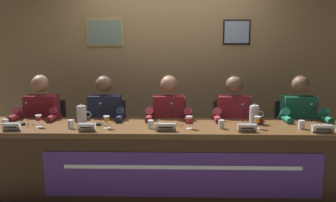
% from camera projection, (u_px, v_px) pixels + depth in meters
% --- Properties ---
extents(ground_plane, '(12.00, 12.00, 0.00)m').
position_uv_depth(ground_plane, '(168.00, 193.00, 3.61)').
color(ground_plane, gray).
extents(wall_back_panelled, '(5.20, 0.14, 2.60)m').
position_uv_depth(wall_back_panelled, '(170.00, 64.00, 4.70)').
color(wall_back_panelled, '#937047').
rests_on(wall_back_panelled, ground_plane).
extents(conference_table, '(4.00, 0.76, 0.73)m').
position_uv_depth(conference_table, '(168.00, 149.00, 3.42)').
color(conference_table, brown).
rests_on(conference_table, ground_plane).
extents(chair_far_left, '(0.44, 0.44, 0.89)m').
position_uv_depth(chair_far_left, '(48.00, 139.00, 4.14)').
color(chair_far_left, black).
rests_on(chair_far_left, ground_plane).
extents(panelist_far_left, '(0.51, 0.48, 1.21)m').
position_uv_depth(panelist_far_left, '(40.00, 120.00, 3.90)').
color(panelist_far_left, black).
rests_on(panelist_far_left, ground_plane).
extents(nameplate_far_left, '(0.17, 0.06, 0.08)m').
position_uv_depth(nameplate_far_left, '(11.00, 127.00, 3.25)').
color(nameplate_far_left, white).
rests_on(nameplate_far_left, conference_table).
extents(juice_glass_far_left, '(0.06, 0.06, 0.12)m').
position_uv_depth(juice_glass_far_left, '(38.00, 119.00, 3.39)').
color(juice_glass_far_left, white).
rests_on(juice_glass_far_left, conference_table).
extents(water_cup_far_left, '(0.06, 0.06, 0.08)m').
position_uv_depth(water_cup_far_left, '(6.00, 124.00, 3.38)').
color(water_cup_far_left, silver).
rests_on(water_cup_far_left, conference_table).
extents(microphone_far_left, '(0.06, 0.17, 0.22)m').
position_uv_depth(microphone_far_left, '(24.00, 117.00, 3.53)').
color(microphone_far_left, black).
rests_on(microphone_far_left, conference_table).
extents(chair_left, '(0.44, 0.44, 0.89)m').
position_uv_depth(chair_left, '(108.00, 139.00, 4.12)').
color(chair_left, black).
rests_on(chair_left, ground_plane).
extents(panelist_left, '(0.51, 0.48, 1.21)m').
position_uv_depth(panelist_left, '(104.00, 120.00, 3.88)').
color(panelist_left, black).
rests_on(panelist_left, ground_plane).
extents(nameplate_left, '(0.17, 0.06, 0.08)m').
position_uv_depth(nameplate_left, '(87.00, 127.00, 3.23)').
color(nameplate_left, white).
rests_on(nameplate_left, conference_table).
extents(juice_glass_left, '(0.06, 0.06, 0.12)m').
position_uv_depth(juice_glass_left, '(106.00, 120.00, 3.34)').
color(juice_glass_left, white).
rests_on(juice_glass_left, conference_table).
extents(water_cup_left, '(0.06, 0.06, 0.08)m').
position_uv_depth(water_cup_left, '(71.00, 125.00, 3.35)').
color(water_cup_left, silver).
rests_on(water_cup_left, conference_table).
extents(microphone_left, '(0.06, 0.17, 0.22)m').
position_uv_depth(microphone_left, '(99.00, 117.00, 3.51)').
color(microphone_left, black).
rests_on(microphone_left, conference_table).
extents(chair_center, '(0.44, 0.44, 0.89)m').
position_uv_depth(chair_center, '(169.00, 139.00, 4.10)').
color(chair_center, black).
rests_on(chair_center, ground_plane).
extents(panelist_center, '(0.51, 0.48, 1.21)m').
position_uv_depth(panelist_center, '(169.00, 121.00, 3.87)').
color(panelist_center, black).
rests_on(panelist_center, ground_plane).
extents(nameplate_center, '(0.19, 0.06, 0.08)m').
position_uv_depth(nameplate_center, '(166.00, 127.00, 3.24)').
color(nameplate_center, white).
rests_on(nameplate_center, conference_table).
extents(juice_glass_center, '(0.06, 0.06, 0.12)m').
position_uv_depth(juice_glass_center, '(189.00, 120.00, 3.33)').
color(juice_glass_center, white).
rests_on(juice_glass_center, conference_table).
extents(water_cup_center, '(0.06, 0.06, 0.08)m').
position_uv_depth(water_cup_center, '(151.00, 125.00, 3.34)').
color(water_cup_center, silver).
rests_on(water_cup_center, conference_table).
extents(microphone_center, '(0.06, 0.17, 0.22)m').
position_uv_depth(microphone_center, '(172.00, 117.00, 3.51)').
color(microphone_center, black).
rests_on(microphone_center, conference_table).
extents(chair_right, '(0.44, 0.44, 0.89)m').
position_uv_depth(chair_right, '(231.00, 140.00, 4.09)').
color(chair_right, black).
rests_on(chair_right, ground_plane).
extents(panelist_right, '(0.51, 0.48, 1.21)m').
position_uv_depth(panelist_right, '(234.00, 121.00, 3.85)').
color(panelist_right, black).
rests_on(panelist_right, ground_plane).
extents(nameplate_right, '(0.18, 0.06, 0.08)m').
position_uv_depth(nameplate_right, '(247.00, 128.00, 3.21)').
color(nameplate_right, white).
rests_on(nameplate_right, conference_table).
extents(juice_glass_right, '(0.06, 0.06, 0.12)m').
position_uv_depth(juice_glass_right, '(257.00, 120.00, 3.32)').
color(juice_glass_right, white).
rests_on(juice_glass_right, conference_table).
extents(water_cup_right, '(0.06, 0.06, 0.08)m').
position_uv_depth(water_cup_right, '(221.00, 125.00, 3.34)').
color(water_cup_right, silver).
rests_on(water_cup_right, conference_table).
extents(microphone_right, '(0.06, 0.17, 0.22)m').
position_uv_depth(microphone_right, '(244.00, 119.00, 3.45)').
color(microphone_right, black).
rests_on(microphone_right, conference_table).
extents(chair_far_right, '(0.44, 0.44, 0.89)m').
position_uv_depth(chair_far_right, '(293.00, 140.00, 4.07)').
color(chair_far_right, black).
rests_on(chair_far_right, ground_plane).
extents(panelist_far_right, '(0.51, 0.48, 1.21)m').
position_uv_depth(panelist_far_right, '(300.00, 121.00, 3.83)').
color(panelist_far_right, black).
rests_on(panelist_far_right, ground_plane).
extents(nameplate_far_right, '(0.20, 0.06, 0.08)m').
position_uv_depth(nameplate_far_right, '(323.00, 129.00, 3.17)').
color(nameplate_far_right, white).
rests_on(nameplate_far_right, conference_table).
extents(water_cup_far_right, '(0.06, 0.06, 0.08)m').
position_uv_depth(water_cup_far_right, '(301.00, 125.00, 3.32)').
color(water_cup_far_right, silver).
rests_on(water_cup_far_right, conference_table).
extents(microphone_far_right, '(0.06, 0.17, 0.22)m').
position_uv_depth(microphone_far_right, '(315.00, 118.00, 3.46)').
color(microphone_far_right, black).
rests_on(microphone_far_right, conference_table).
extents(water_pitcher_left_side, '(0.15, 0.10, 0.21)m').
position_uv_depth(water_pitcher_left_side, '(82.00, 115.00, 3.54)').
color(water_pitcher_left_side, silver).
rests_on(water_pitcher_left_side, conference_table).
extents(water_pitcher_right_side, '(0.15, 0.10, 0.21)m').
position_uv_depth(water_pitcher_right_side, '(254.00, 115.00, 3.56)').
color(water_pitcher_right_side, silver).
rests_on(water_pitcher_right_side, conference_table).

